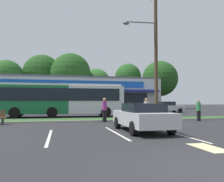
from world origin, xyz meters
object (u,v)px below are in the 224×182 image
at_px(city_bus, 62,99).
at_px(car_4, 168,107).
at_px(pedestrian_near_bench, 146,110).
at_px(pedestrian_mid, 104,110).
at_px(car_2, 142,117).
at_px(car_3, 56,107).
at_px(car_1, 135,107).
at_px(utility_pole, 154,48).
at_px(pedestrian_by_pole, 199,110).

height_order(city_bus, car_4, city_bus).
bearing_deg(pedestrian_near_bench, pedestrian_mid, 80.11).
distance_m(car_4, pedestrian_mid, 17.22).
relative_size(car_2, car_3, 0.97).
height_order(car_1, car_2, car_1).
xyz_separation_m(city_bus, car_1, (9.71, 6.68, -1.02)).
xyz_separation_m(car_1, car_2, (-5.92, -19.20, -0.01)).
xyz_separation_m(utility_pole, car_1, (2.09, 11.86, -5.34)).
xyz_separation_m(utility_pole, car_4, (6.77, 11.42, -5.31)).
height_order(car_3, pedestrian_by_pole, pedestrian_by_pole).
height_order(utility_pole, city_bus, utility_pole).
distance_m(car_4, pedestrian_near_bench, 15.86).
xyz_separation_m(car_1, car_3, (-10.46, -0.31, 0.05)).
relative_size(car_3, car_4, 1.13).
distance_m(pedestrian_by_pole, pedestrian_mid, 7.33).
height_order(car_3, car_4, car_3).
bearing_deg(pedestrian_near_bench, car_2, 157.73).
relative_size(city_bus, car_2, 2.61).
relative_size(utility_pole, pedestrian_by_pole, 6.98).
relative_size(city_bus, pedestrian_mid, 6.82).
distance_m(car_4, pedestrian_by_pole, 14.25).
xyz_separation_m(utility_pole, car_2, (-3.83, -7.34, -5.35)).
height_order(car_4, pedestrian_mid, pedestrian_mid).
bearing_deg(car_3, car_2, 103.53).
height_order(utility_pole, car_1, utility_pole).
bearing_deg(city_bus, car_1, 35.39).
bearing_deg(car_3, car_4, 179.52).
bearing_deg(utility_pole, pedestrian_near_bench, -127.11).
bearing_deg(car_4, pedestrian_mid, -131.43).
bearing_deg(pedestrian_by_pole, car_3, 83.33).
distance_m(car_1, car_2, 20.09).
distance_m(city_bus, pedestrian_by_pole, 12.72).
distance_m(pedestrian_near_bench, pedestrian_mid, 3.11).
relative_size(city_bus, car_1, 2.93).
height_order(car_2, pedestrian_by_pole, pedestrian_by_pole).
bearing_deg(city_bus, pedestrian_near_bench, -49.26).
bearing_deg(city_bus, pedestrian_mid, -64.91).
height_order(car_3, pedestrian_near_bench, pedestrian_near_bench).
height_order(car_4, pedestrian_by_pole, pedestrian_by_pole).
bearing_deg(car_1, city_bus, 34.51).
bearing_deg(pedestrian_mid, car_4, 4.26).
distance_m(utility_pole, pedestrian_mid, 7.11).
bearing_deg(car_1, pedestrian_by_pole, 92.38).
xyz_separation_m(pedestrian_near_bench, pedestrian_mid, (-3.06, 0.59, 0.00)).
bearing_deg(car_4, car_2, -119.46).
xyz_separation_m(car_4, pedestrian_near_bench, (-8.33, -13.49, 0.11)).
xyz_separation_m(car_2, pedestrian_by_pole, (6.50, 5.11, 0.09)).
relative_size(car_2, pedestrian_by_pole, 2.82).
height_order(utility_pole, car_4, utility_pole).
xyz_separation_m(car_2, car_4, (10.60, 18.76, 0.04)).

